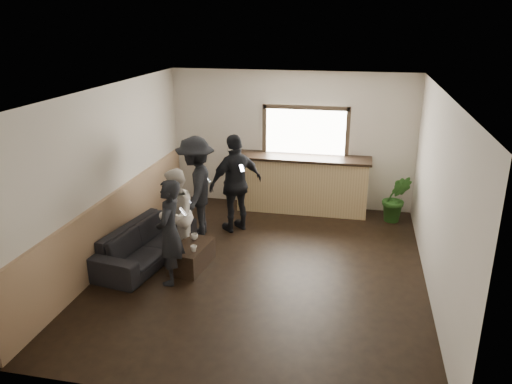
% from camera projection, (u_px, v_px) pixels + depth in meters
% --- Properties ---
extents(ground, '(5.00, 6.00, 0.01)m').
position_uv_depth(ground, '(262.00, 269.00, 7.93)').
color(ground, black).
extents(room_shell, '(5.01, 6.01, 2.80)m').
position_uv_depth(room_shell, '(215.00, 178.00, 7.59)').
color(room_shell, silver).
rests_on(room_shell, ground).
extents(bar_counter, '(2.70, 0.68, 2.13)m').
position_uv_depth(bar_counter, '(303.00, 180.00, 10.15)').
color(bar_counter, tan).
rests_on(bar_counter, ground).
extents(sofa, '(1.11, 2.13, 0.59)m').
position_uv_depth(sofa, '(146.00, 243.00, 8.13)').
color(sofa, black).
rests_on(sofa, ground).
extents(coffee_table, '(0.57, 0.90, 0.38)m').
position_uv_depth(coffee_table, '(192.00, 256.00, 7.93)').
color(coffee_table, black).
rests_on(coffee_table, ground).
extents(cup_a, '(0.17, 0.17, 0.09)m').
position_uv_depth(cup_a, '(194.00, 237.00, 8.07)').
color(cup_a, silver).
rests_on(cup_a, coffee_table).
extents(cup_b, '(0.14, 0.14, 0.09)m').
position_uv_depth(cup_b, '(194.00, 249.00, 7.66)').
color(cup_b, silver).
rests_on(cup_b, coffee_table).
extents(potted_plant, '(0.53, 0.42, 0.95)m').
position_uv_depth(potted_plant, '(396.00, 198.00, 9.62)').
color(potted_plant, '#2D6623').
rests_on(potted_plant, ground).
extents(person_a, '(0.48, 0.61, 1.60)m').
position_uv_depth(person_a, '(170.00, 232.00, 7.31)').
color(person_a, black).
rests_on(person_a, ground).
extents(person_b, '(0.75, 0.86, 1.51)m').
position_uv_depth(person_b, '(176.00, 214.00, 8.09)').
color(person_b, silver).
rests_on(person_b, ground).
extents(person_c, '(0.88, 1.29, 1.84)m').
position_uv_depth(person_c, '(196.00, 187.00, 8.88)').
color(person_c, black).
rests_on(person_c, ground).
extents(person_d, '(1.08, 1.06, 1.83)m').
position_uv_depth(person_d, '(236.00, 183.00, 9.11)').
color(person_d, black).
rests_on(person_d, ground).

